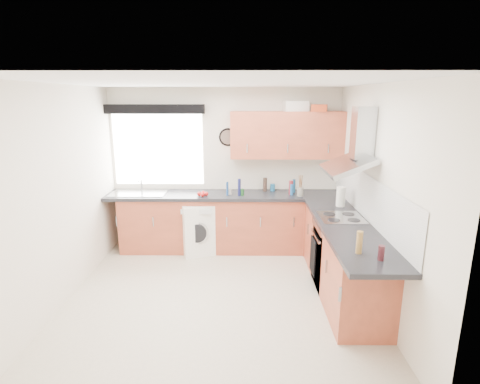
{
  "coord_description": "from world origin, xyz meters",
  "views": [
    {
      "loc": [
        0.3,
        -4.08,
        2.35
      ],
      "look_at": [
        0.25,
        0.85,
        1.1
      ],
      "focal_mm": 28.0,
      "sensor_mm": 36.0,
      "label": 1
    }
  ],
  "objects_px": {
    "oven": "(339,255)",
    "washing_machine": "(199,227)",
    "upper_cabinets": "(287,135)",
    "extractor_hood": "(355,148)"
  },
  "relations": [
    {
      "from": "oven",
      "to": "washing_machine",
      "type": "xyz_separation_m",
      "value": [
        -1.89,
        1.1,
        -0.03
      ]
    },
    {
      "from": "washing_machine",
      "to": "upper_cabinets",
      "type": "bearing_deg",
      "value": -9.94
    },
    {
      "from": "extractor_hood",
      "to": "washing_machine",
      "type": "distance_m",
      "value": 2.66
    },
    {
      "from": "extractor_hood",
      "to": "washing_machine",
      "type": "relative_size",
      "value": 0.99
    },
    {
      "from": "extractor_hood",
      "to": "upper_cabinets",
      "type": "height_order",
      "value": "upper_cabinets"
    },
    {
      "from": "washing_machine",
      "to": "oven",
      "type": "bearing_deg",
      "value": -49.62
    },
    {
      "from": "oven",
      "to": "upper_cabinets",
      "type": "bearing_deg",
      "value": 112.54
    },
    {
      "from": "extractor_hood",
      "to": "oven",
      "type": "bearing_deg",
      "value": 180.0
    },
    {
      "from": "oven",
      "to": "washing_machine",
      "type": "bearing_deg",
      "value": 149.83
    },
    {
      "from": "oven",
      "to": "washing_machine",
      "type": "distance_m",
      "value": 2.19
    }
  ]
}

